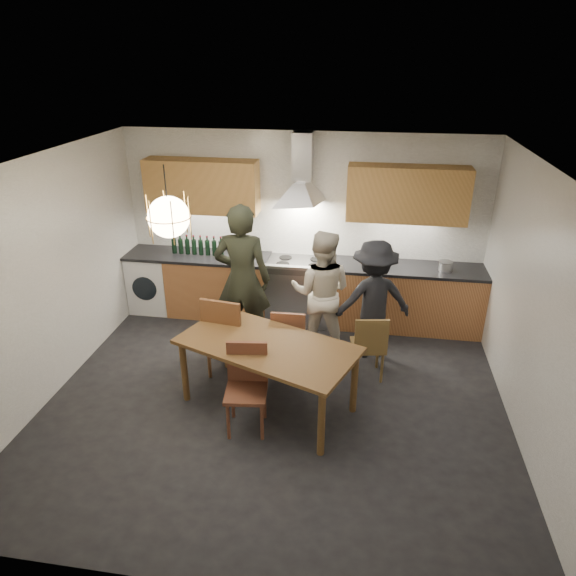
# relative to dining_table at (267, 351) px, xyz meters

# --- Properties ---
(ground) EXTENTS (5.00, 5.00, 0.00)m
(ground) POSITION_rel_dining_table_xyz_m (0.06, 0.10, -0.69)
(ground) COLOR black
(ground) RESTS_ON ground
(room_shell) EXTENTS (5.02, 4.52, 2.61)m
(room_shell) POSITION_rel_dining_table_xyz_m (0.06, 0.10, 1.02)
(room_shell) COLOR white
(room_shell) RESTS_ON ground
(counter_run) EXTENTS (5.00, 0.62, 0.90)m
(counter_run) POSITION_rel_dining_table_xyz_m (0.09, 2.05, -0.24)
(counter_run) COLOR #BF7C49
(counter_run) RESTS_ON ground
(range_stove) EXTENTS (0.90, 0.60, 0.92)m
(range_stove) POSITION_rel_dining_table_xyz_m (0.06, 2.04, -0.25)
(range_stove) COLOR silver
(range_stove) RESTS_ON ground
(wall_fixtures) EXTENTS (4.30, 0.54, 1.10)m
(wall_fixtures) POSITION_rel_dining_table_xyz_m (0.06, 2.16, 1.18)
(wall_fixtures) COLOR tan
(wall_fixtures) RESTS_ON ground
(pendant_lamp) EXTENTS (0.43, 0.43, 0.70)m
(pendant_lamp) POSITION_rel_dining_table_xyz_m (-0.94, -0.00, 1.41)
(pendant_lamp) COLOR black
(pendant_lamp) RESTS_ON ground
(dining_table) EXTENTS (2.05, 1.54, 0.78)m
(dining_table) POSITION_rel_dining_table_xyz_m (0.00, 0.00, 0.00)
(dining_table) COLOR brown
(dining_table) RESTS_ON ground
(chair_back_left) EXTENTS (0.54, 0.54, 1.05)m
(chair_back_left) POSITION_rel_dining_table_xyz_m (-0.58, 0.47, -0.09)
(chair_back_left) COLOR brown
(chair_back_left) RESTS_ON ground
(chair_back_mid) EXTENTS (0.40, 0.40, 0.87)m
(chair_back_mid) POSITION_rel_dining_table_xyz_m (0.13, 0.63, -0.19)
(chair_back_mid) COLOR brown
(chair_back_mid) RESTS_ON ground
(chair_back_right) EXTENTS (0.44, 0.44, 0.84)m
(chair_back_right) POSITION_rel_dining_table_xyz_m (1.06, 0.67, -0.21)
(chair_back_right) COLOR brown
(chair_back_right) RESTS_ON ground
(chair_front) EXTENTS (0.46, 0.46, 0.91)m
(chair_front) POSITION_rel_dining_table_xyz_m (-0.15, -0.32, -0.16)
(chair_front) COLOR brown
(chair_front) RESTS_ON ground
(person_left) EXTENTS (0.70, 0.46, 1.93)m
(person_left) POSITION_rel_dining_table_xyz_m (-0.53, 1.16, 0.28)
(person_left) COLOR black
(person_left) RESTS_ON ground
(person_mid) EXTENTS (0.82, 0.66, 1.61)m
(person_mid) POSITION_rel_dining_table_xyz_m (0.44, 1.27, 0.12)
(person_mid) COLOR beige
(person_mid) RESTS_ON ground
(person_right) EXTENTS (1.11, 0.84, 1.52)m
(person_right) POSITION_rel_dining_table_xyz_m (1.08, 1.26, 0.07)
(person_right) COLOR black
(person_right) RESTS_ON ground
(mixing_bowl) EXTENTS (0.35, 0.35, 0.08)m
(mixing_bowl) POSITION_rel_dining_table_xyz_m (1.10, 2.02, 0.25)
(mixing_bowl) COLOR silver
(mixing_bowl) RESTS_ON counter_run
(stock_pot) EXTENTS (0.22, 0.22, 0.12)m
(stock_pot) POSITION_rel_dining_table_xyz_m (2.01, 2.00, 0.27)
(stock_pot) COLOR silver
(stock_pot) RESTS_ON counter_run
(wine_bottles) EXTENTS (0.76, 0.07, 0.28)m
(wine_bottles) POSITION_rel_dining_table_xyz_m (-1.41, 2.07, 0.35)
(wine_bottles) COLOR black
(wine_bottles) RESTS_ON counter_run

